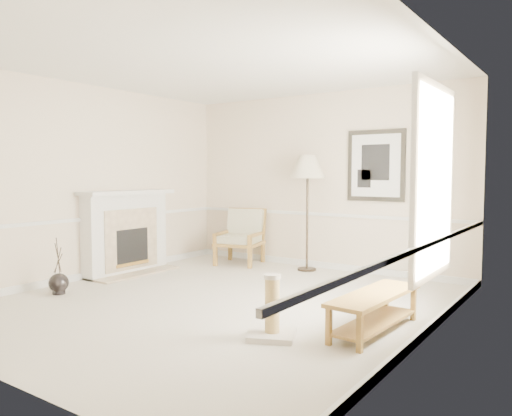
# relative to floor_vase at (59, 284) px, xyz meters

# --- Properties ---
(ground) EXTENTS (5.50, 5.50, 0.00)m
(ground) POSITION_rel_floor_vase_xyz_m (1.98, 0.86, -0.14)
(ground) COLOR silver
(ground) RESTS_ON ground
(room) EXTENTS (5.04, 5.54, 2.92)m
(room) POSITION_rel_floor_vase_xyz_m (2.12, 0.94, 1.73)
(room) COLOR beige
(room) RESTS_ON ground
(fireplace) EXTENTS (0.64, 1.64, 1.31)m
(fireplace) POSITION_rel_floor_vase_xyz_m (-0.36, 1.46, 0.50)
(fireplace) COLOR white
(fireplace) RESTS_ON ground
(floor_vase) EXTENTS (0.26, 0.26, 0.75)m
(floor_vase) POSITION_rel_floor_vase_xyz_m (0.00, 0.00, 0.00)
(floor_vase) COLOR black
(floor_vase) RESTS_ON ground
(armchair) EXTENTS (0.88, 0.92, 0.96)m
(armchair) POSITION_rel_floor_vase_xyz_m (0.63, 3.20, 0.38)
(armchair) COLOR olive
(armchair) RESTS_ON ground
(floor_lamp) EXTENTS (0.75, 0.75, 1.87)m
(floor_lamp) POSITION_rel_floor_vase_xyz_m (1.90, 3.26, 1.50)
(floor_lamp) COLOR black
(floor_lamp) RESTS_ON ground
(bench) EXTENTS (0.50, 1.40, 0.39)m
(bench) POSITION_rel_floor_vase_xyz_m (3.99, 0.86, 0.12)
(bench) COLOR olive
(bench) RESTS_ON ground
(scratching_post) EXTENTS (0.57, 0.57, 0.62)m
(scratching_post) POSITION_rel_floor_vase_xyz_m (3.25, 0.13, 0.06)
(scratching_post) COLOR beige
(scratching_post) RESTS_ON ground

